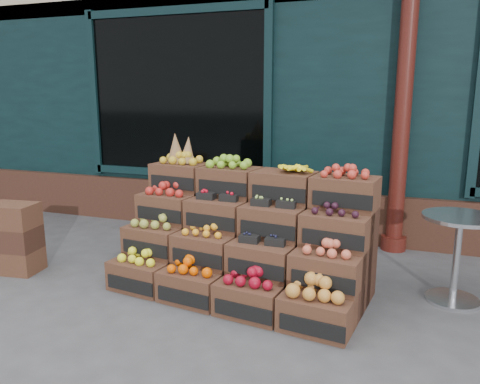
% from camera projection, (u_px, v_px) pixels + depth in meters
% --- Properties ---
extents(ground, '(60.00, 60.00, 0.00)m').
position_uv_depth(ground, '(235.00, 309.00, 3.91)').
color(ground, '#434346').
rests_on(ground, ground).
extents(shop_facade, '(12.00, 6.24, 4.80)m').
position_uv_depth(shop_facade, '(336.00, 56.00, 8.12)').
color(shop_facade, black).
rests_on(shop_facade, ground).
extents(crate_display, '(2.34, 1.36, 1.39)m').
position_uv_depth(crate_display, '(244.00, 243.00, 4.27)').
color(crate_display, '#492B1C').
rests_on(crate_display, ground).
extents(spare_crates, '(0.51, 0.38, 0.70)m').
position_uv_depth(spare_crates, '(14.00, 238.00, 4.68)').
color(spare_crates, '#492B1C').
rests_on(spare_crates, ground).
extents(bistro_table, '(0.61, 0.61, 0.77)m').
position_uv_depth(bistro_table, '(457.00, 249.00, 3.96)').
color(bistro_table, silver).
rests_on(bistro_table, ground).
extents(shopkeeper, '(0.72, 0.56, 1.75)m').
position_uv_depth(shopkeeper, '(176.00, 154.00, 6.96)').
color(shopkeeper, '#1E6927').
rests_on(shopkeeper, ground).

